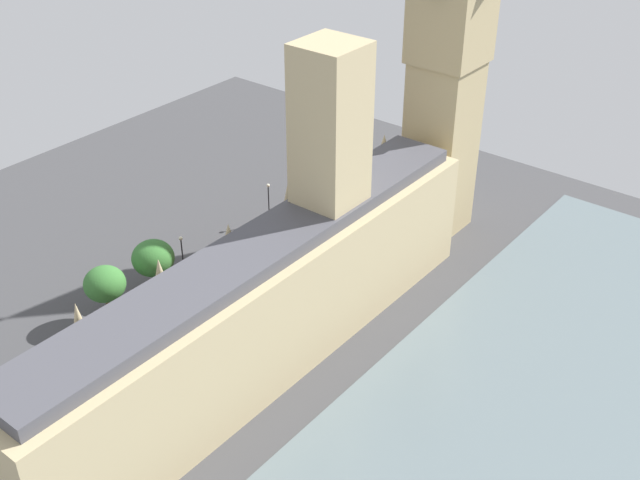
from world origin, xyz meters
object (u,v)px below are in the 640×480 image
(double_decker_bus_opposite_hall, at_px, (229,283))
(plane_tree_slot_10, at_px, (153,258))
(car_white_near_tower, at_px, (74,404))
(car_dark_green_by_river_gate, at_px, (5,445))
(pedestrian_under_trees, at_px, (248,306))
(plane_tree_trailing, at_px, (105,284))
(pedestrian_leading, at_px, (211,331))
(double_decker_bus_midblock, at_px, (298,235))
(car_yellow_cab_far_end, at_px, (122,373))
(parliament_building, at_px, (272,291))
(street_lamp_slot_12, at_px, (268,196))
(clock_tower, at_px, (449,48))
(street_lamp_slot_11, at_px, (182,248))
(car_blue_corner, at_px, (157,334))
(pedestrian_kerbside, at_px, (262,296))

(double_decker_bus_opposite_hall, distance_m, plane_tree_slot_10, 10.69)
(car_white_near_tower, height_order, car_dark_green_by_river_gate, same)
(car_dark_green_by_river_gate, bearing_deg, pedestrian_under_trees, 78.87)
(car_white_near_tower, relative_size, plane_tree_trailing, 0.54)
(pedestrian_under_trees, bearing_deg, pedestrian_leading, -68.44)
(double_decker_bus_midblock, relative_size, pedestrian_leading, 6.88)
(car_dark_green_by_river_gate, bearing_deg, car_yellow_cab_far_end, 81.53)
(car_yellow_cab_far_end, height_order, plane_tree_slot_10, plane_tree_slot_10)
(parliament_building, bearing_deg, plane_tree_trailing, 20.32)
(car_white_near_tower, bearing_deg, parliament_building, -122.01)
(car_dark_green_by_river_gate, relative_size, street_lamp_slot_12, 0.70)
(parliament_building, relative_size, car_white_near_tower, 16.03)
(double_decker_bus_opposite_hall, bearing_deg, parliament_building, 155.40)
(double_decker_bus_midblock, bearing_deg, street_lamp_slot_12, -25.30)
(parliament_building, xyz_separation_m, car_white_near_tower, (11.38, 21.20, -8.89))
(clock_tower, distance_m, street_lamp_slot_12, 35.09)
(pedestrian_leading, bearing_deg, car_yellow_cab_far_end, 6.67)
(pedestrian_leading, height_order, street_lamp_slot_12, street_lamp_slot_12)
(car_yellow_cab_far_end, height_order, street_lamp_slot_11, street_lamp_slot_11)
(clock_tower, relative_size, double_decker_bus_midblock, 5.16)
(car_yellow_cab_far_end, relative_size, car_dark_green_by_river_gate, 0.97)
(car_yellow_cab_far_end, bearing_deg, car_dark_green_by_river_gate, 83.35)
(car_white_near_tower, xyz_separation_m, pedestrian_leading, (-2.55, -19.11, -0.19))
(car_blue_corner, height_order, car_dark_green_by_river_gate, same)
(car_white_near_tower, relative_size, pedestrian_under_trees, 2.79)
(double_decker_bus_opposite_hall, relative_size, pedestrian_under_trees, 6.83)
(parliament_building, distance_m, plane_tree_slot_10, 21.78)
(pedestrian_kerbside, height_order, pedestrian_under_trees, pedestrian_under_trees)
(car_dark_green_by_river_gate, height_order, pedestrian_leading, car_dark_green_by_river_gate)
(pedestrian_kerbside, xyz_separation_m, street_lamp_slot_12, (13.00, -16.15, 4.06))
(clock_tower, bearing_deg, car_white_near_tower, 80.69)
(clock_tower, xyz_separation_m, plane_tree_slot_10, (19.97, 39.56, -22.77))
(clock_tower, xyz_separation_m, double_decker_bus_midblock, (11.83, 18.99, -25.80))
(double_decker_bus_opposite_hall, xyz_separation_m, plane_tree_slot_10, (8.85, 5.16, 3.03))
(car_yellow_cab_far_end, relative_size, street_lamp_slot_12, 0.67)
(double_decker_bus_midblock, relative_size, plane_tree_slot_10, 1.31)
(clock_tower, relative_size, pedestrian_under_trees, 35.47)
(car_yellow_cab_far_end, bearing_deg, clock_tower, -104.62)
(car_blue_corner, bearing_deg, pedestrian_leading, -135.61)
(car_dark_green_by_river_gate, distance_m, street_lamp_slot_12, 54.41)
(clock_tower, height_order, pedestrian_kerbside, clock_tower)
(clock_tower, relative_size, car_dark_green_by_river_gate, 11.47)
(parliament_building, bearing_deg, pedestrian_kerbside, -40.41)
(car_white_near_tower, bearing_deg, car_yellow_cab_far_end, -94.05)
(street_lamp_slot_11, xyz_separation_m, street_lamp_slot_12, (0.26, -18.48, 0.31))
(car_blue_corner, bearing_deg, parliament_building, -153.70)
(car_dark_green_by_river_gate, distance_m, plane_tree_trailing, 24.09)
(plane_tree_trailing, bearing_deg, double_decker_bus_opposite_hall, -124.49)
(clock_tower, height_order, street_lamp_slot_11, clock_tower)
(parliament_building, height_order, car_dark_green_by_river_gate, parliament_building)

